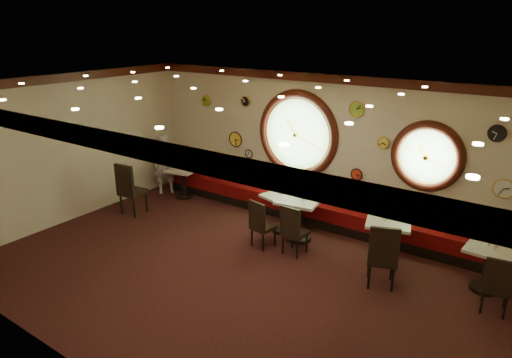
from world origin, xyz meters
The scene contains 52 objects.
floor centered at (0.00, 0.00, 0.00)m, with size 9.00×6.00×0.00m, color black.
ceiling centered at (0.00, 0.00, 3.20)m, with size 9.00×6.00×0.02m, color #B18A31.
wall_back centered at (0.00, 3.00, 1.60)m, with size 9.00×0.02×3.20m, color beige.
wall_front centered at (0.00, -3.00, 1.60)m, with size 9.00×0.02×3.20m, color beige.
wall_left centered at (-4.50, 0.00, 1.60)m, with size 0.02×6.00×3.20m, color beige.
molding_back centered at (0.00, 2.95, 3.11)m, with size 9.00×0.10×0.18m, color #38110A.
molding_front centered at (0.00, -2.95, 3.11)m, with size 9.00×0.10×0.18m, color #38110A.
molding_left centered at (-4.45, 0.00, 3.11)m, with size 0.10×6.00×0.18m, color #38110A.
banquette_base centered at (0.00, 2.72, 0.10)m, with size 8.00×0.55×0.20m, color black.
banquette_seat centered at (0.00, 2.72, 0.35)m, with size 8.00×0.55×0.30m, color #5D070A.
banquette_back centered at (0.00, 2.94, 0.75)m, with size 8.00×0.10×0.55m, color #5E1407.
porthole_left_glass centered at (-0.60, 3.00, 1.85)m, with size 1.66×1.66×0.02m, color #90D07D.
porthole_left_frame centered at (-0.60, 2.98, 1.85)m, with size 1.98×1.98×0.18m, color #38110A.
porthole_left_ring centered at (-0.60, 2.95, 1.85)m, with size 1.61×1.61×0.03m, color gold.
porthole_right_glass centered at (2.20, 3.00, 1.80)m, with size 1.10×1.10×0.02m, color #90D07D.
porthole_right_frame centered at (2.20, 2.98, 1.80)m, with size 1.38×1.38×0.18m, color #38110A.
porthole_right_ring centered at (2.20, 2.95, 1.80)m, with size 1.09×1.09×0.03m, color gold.
wall_clock_0 centered at (-2.00, 2.96, 2.45)m, with size 0.24×0.24×0.03m, color black.
wall_clock_1 centered at (-1.90, 2.96, 1.20)m, with size 0.20×0.20×0.03m, color white.
wall_clock_2 centered at (-3.20, 2.96, 2.35)m, with size 0.26×0.26×0.03m, color #8CAE22.
wall_clock_3 centered at (1.35, 2.96, 1.95)m, with size 0.22×0.22×0.03m, color #DBC949.
wall_clock_4 centered at (0.75, 2.96, 2.55)m, with size 0.30×0.30×0.03m, color #8EB839.
wall_clock_5 centered at (3.55, 2.96, 1.45)m, with size 0.34×0.34×0.03m, color white.
wall_clock_6 centered at (-2.30, 2.96, 1.50)m, with size 0.36×0.36×0.03m, color yellow.
wall_clock_7 centered at (3.30, 2.96, 2.40)m, with size 0.28×0.28×0.03m, color black.
wall_clock_8 centered at (0.85, 2.96, 1.20)m, with size 0.24×0.24×0.03m, color red.
table_a centered at (-3.39, 2.20, 0.47)m, with size 0.80×0.80×0.75m.
table_b centered at (-0.30, 1.94, 0.51)m, with size 0.91×0.91×0.80m.
table_c centered at (0.18, 1.78, 0.56)m, with size 0.91×0.91×0.89m.
table_d centered at (1.95, 1.86, 0.53)m, with size 0.94×0.94×0.84m.
table_e centered at (3.61, 1.91, 0.49)m, with size 0.75×0.75×0.77m.
chair_a centered at (-3.62, 0.69, 0.69)m, with size 0.55×0.55×0.75m.
chair_b centered at (-0.27, 1.04, 0.56)m, with size 0.48×0.48×0.60m.
chair_c centered at (0.40, 1.14, 0.57)m, with size 0.44×0.44×0.62m.
chair_d centered at (2.18, 1.00, 0.65)m, with size 0.62×0.62×0.70m.
chair_e centered at (3.84, 1.27, 0.54)m, with size 0.44×0.44×0.59m.
condiment_a_salt centered at (-3.51, 2.29, 0.80)m, with size 0.04×0.04×0.10m, color silver.
condiment_b_salt centered at (-0.40, 1.95, 0.86)m, with size 0.04×0.04×0.10m, color silver.
condiment_c_salt centered at (0.15, 1.86, 0.94)m, with size 0.04×0.04×0.11m, color silver.
condiment_d_salt centered at (1.84, 1.87, 0.89)m, with size 0.04×0.04×0.11m, color silver.
condiment_a_pepper centered at (-3.38, 2.15, 0.80)m, with size 0.04×0.04×0.10m, color silver.
condiment_b_pepper centered at (-0.33, 1.92, 0.86)m, with size 0.04×0.04×0.10m, color silver.
condiment_c_pepper centered at (0.26, 1.74, 0.94)m, with size 0.04×0.04×0.10m, color silver.
condiment_d_pepper centered at (1.91, 1.81, 0.89)m, with size 0.03×0.03×0.10m, color silver.
condiment_a_bottle centered at (-3.33, 2.26, 0.84)m, with size 0.06×0.06×0.18m, color gold.
condiment_b_bottle centered at (-0.18, 2.05, 0.88)m, with size 0.05×0.05×0.15m, color orange.
condiment_c_bottle centered at (0.24, 1.83, 0.95)m, with size 0.04×0.04×0.14m, color orange.
condiment_d_bottle centered at (2.03, 1.94, 0.91)m, with size 0.04×0.04×0.14m, color gold.
condiment_e_salt centered at (3.58, 1.96, 0.82)m, with size 0.04×0.04×0.10m, color silver.
condiment_e_pepper centered at (3.68, 1.86, 0.82)m, with size 0.04×0.04×0.10m, color silver.
condiment_e_bottle centered at (3.68, 1.95, 0.84)m, with size 0.04×0.04×0.14m, color #C37E2D.
waiter centered at (-4.00, 2.20, 0.78)m, with size 0.57×0.37×1.56m, color silver.
Camera 1 is at (4.27, -5.60, 4.17)m, focal length 32.00 mm.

